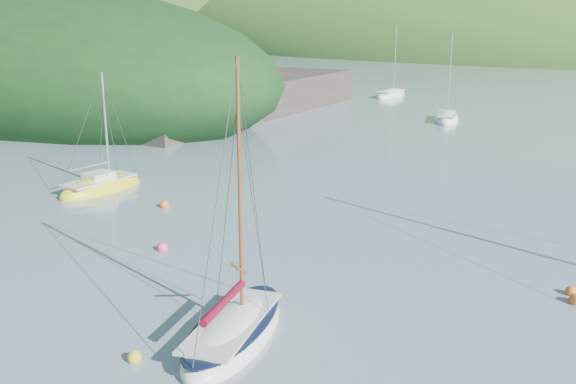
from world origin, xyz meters
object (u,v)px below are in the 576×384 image
Objects in this scene: daysailer_white at (234,332)px; sailboat_yellow at (101,187)px; distant_sloop_a at (447,119)px; distant_sloop_c at (391,96)px.

sailboat_yellow is (-18.19, 7.70, -0.04)m from daysailer_white.
distant_sloop_a is (-14.38, 43.68, -0.05)m from daysailer_white.
sailboat_yellow is at bearing -120.35° from distant_sloop_a.
daysailer_white is 0.99× the size of distant_sloop_c.
daysailer_white is 45.98m from distant_sloop_a.
distant_sloop_c is (-10.13, 49.02, -0.01)m from sailboat_yellow.
daysailer_white reaches higher than sailboat_yellow.
sailboat_yellow is 50.06m from distant_sloop_c.
daysailer_white is at bearing -28.02° from sailboat_yellow.
distant_sloop_c is at bearing 112.62° from distant_sloop_a.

